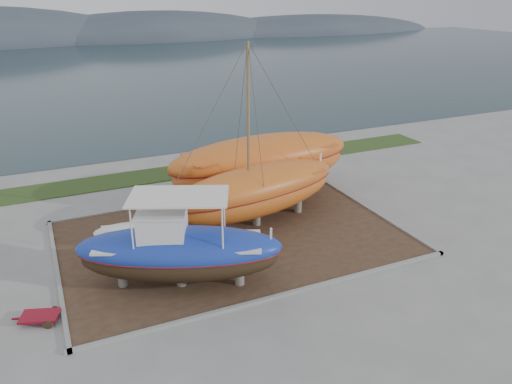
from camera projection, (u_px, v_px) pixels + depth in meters
name	position (u px, v px, depth m)	size (l,w,h in m)	color
ground	(264.00, 273.00, 24.07)	(140.00, 140.00, 0.00)	gray
dirt_patch	(233.00, 238.00, 27.43)	(18.00, 12.00, 0.06)	#422D1E
curb_frame	(233.00, 237.00, 27.41)	(18.60, 12.60, 0.15)	gray
grass_strip	(176.00, 172.00, 37.11)	(44.00, 3.00, 0.08)	#284219
sea	(85.00, 70.00, 83.06)	(260.00, 100.00, 0.04)	#1C3138
mountain_ridge	(59.00, 41.00, 129.42)	(200.00, 36.00, 20.00)	#333D49
blue_caique	(179.00, 242.00, 22.20)	(9.29, 2.90, 4.47)	#1C3BB1
white_dinghy	(131.00, 234.00, 26.47)	(3.84, 1.44, 1.16)	white
orange_sailboat	(257.00, 139.00, 26.93)	(10.76, 3.17, 10.26)	#CD621F
orange_bare_hull	(262.00, 169.00, 31.73)	(12.42, 3.73, 4.07)	#CD621F
red_trailer	(40.00, 318.00, 20.55)	(2.24, 1.12, 0.32)	maroon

